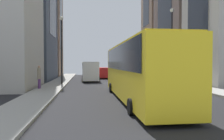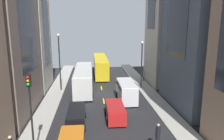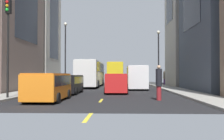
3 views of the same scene
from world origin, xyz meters
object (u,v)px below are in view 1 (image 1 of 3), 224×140
pedestrian_waiting_curb (142,69)px  traffic_light_near_corner (137,52)px  delivery_van_white (90,70)px  car_red_2 (103,72)px  car_orange_0 (122,71)px  city_bus_white (143,67)px  streetcar_yellow (137,67)px  pedestrian_walking_far (86,70)px  car_black_1 (127,72)px  pedestrian_crossing_mid (39,76)px

pedestrian_waiting_curb → traffic_light_near_corner: size_ratio=0.34×
delivery_van_white → car_red_2: 5.99m
delivery_van_white → car_orange_0: bearing=-117.3°
city_bus_white → traffic_light_near_corner: 17.64m
streetcar_yellow → pedestrian_walking_far: 27.31m
car_black_1 → streetcar_yellow: bearing=80.8°
pedestrian_crossing_mid → pedestrian_walking_far: 21.34m
city_bus_white → car_black_1: city_bus_white is taller
streetcar_yellow → car_black_1: (-3.54, -21.94, -1.19)m
city_bus_white → car_black_1: size_ratio=2.50×
car_black_1 → delivery_van_white: bearing=45.5°
pedestrian_walking_far → pedestrian_waiting_curb: bearing=-15.9°
car_red_2 → pedestrian_walking_far: bearing=-64.6°
car_red_2 → car_orange_0: bearing=-122.2°
city_bus_white → delivery_van_white: (5.75, -5.69, -0.50)m
car_orange_0 → traffic_light_near_corner: size_ratio=0.70×
pedestrian_crossing_mid → pedestrian_waiting_curb: bearing=96.9°
car_orange_0 → pedestrian_waiting_curb: size_ratio=2.05×
pedestrian_walking_far → car_orange_0: bearing=-15.7°
car_black_1 → pedestrian_waiting_curb: bearing=-124.7°
streetcar_yellow → delivery_van_white: 15.89m
delivery_van_white → pedestrian_waiting_curb: bearing=-130.0°
car_red_2 → traffic_light_near_corner: 9.76m
car_orange_0 → pedestrian_walking_far: pedestrian_walking_far is taller
city_bus_white → car_red_2: size_ratio=2.88×
car_black_1 → car_orange_0: bearing=-90.5°
car_orange_0 → pedestrian_walking_far: size_ratio=2.00×
delivery_van_white → pedestrian_walking_far: bearing=-86.7°
streetcar_yellow → pedestrian_waiting_curb: bearing=-105.5°
streetcar_yellow → car_orange_0: bearing=-97.4°
car_red_2 → pedestrian_waiting_curb: 10.72m
streetcar_yellow → car_red_2: (0.50, -21.23, -1.12)m
pedestrian_walking_far → traffic_light_near_corner: size_ratio=0.35×
car_black_1 → traffic_light_near_corner: traffic_light_near_corner is taller
car_black_1 → traffic_light_near_corner: 6.94m
city_bus_white → car_red_2: city_bus_white is taller
car_orange_0 → pedestrian_crossing_mid: 24.17m
streetcar_yellow → car_orange_0: (-3.58, -27.71, -1.12)m
streetcar_yellow → car_red_2: bearing=-88.6°
traffic_light_near_corner → pedestrian_walking_far: bearing=0.1°
delivery_van_white → pedestrian_crossing_mid: bearing=63.7°
pedestrian_walking_far → traffic_light_near_corner: 10.29m
car_orange_0 → car_black_1: 5.77m
pedestrian_crossing_mid → pedestrian_walking_far: (-4.05, -20.95, -0.06)m
city_bus_white → pedestrian_waiting_curb: 18.68m
car_black_1 → car_red_2: size_ratio=1.15×
streetcar_yellow → delivery_van_white: (2.64, -15.66, -0.61)m
delivery_van_white → car_red_2: bearing=-111.0°
pedestrian_waiting_curb → city_bus_white: bearing=-65.6°
delivery_van_white → traffic_light_near_corner: (-9.08, -11.45, 3.02)m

